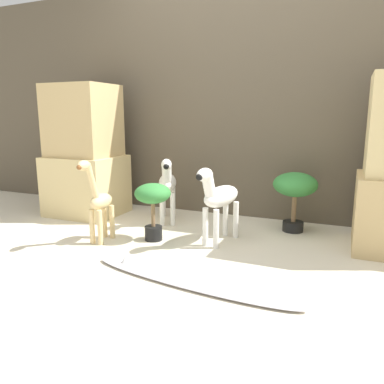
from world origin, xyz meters
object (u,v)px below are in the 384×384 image
object	(u,v)px
potted_palm_front	(295,188)
surfboard	(188,280)
zebra_right	(219,197)
zebra_left	(167,184)
potted_palm_back	(153,199)
giraffe_figurine	(99,202)

from	to	relation	value
potted_palm_front	surfboard	world-z (taller)	potted_palm_front
zebra_right	zebra_left	world-z (taller)	same
potted_palm_back	surfboard	bearing A→B (deg)	-47.50
zebra_left	surfboard	bearing A→B (deg)	-58.61
zebra_right	surfboard	size ratio (longest dim) A/B	0.44
giraffe_figurine	zebra_right	bearing A→B (deg)	21.36
potted_palm_back	surfboard	xyz separation A→B (m)	(0.55, -0.60, -0.31)
potted_palm_front	zebra_right	bearing A→B (deg)	-132.78
giraffe_figurine	potted_palm_front	bearing A→B (deg)	32.74
zebra_left	potted_palm_back	size ratio (longest dim) A/B	1.34
giraffe_figurine	surfboard	size ratio (longest dim) A/B	0.47
giraffe_figurine	potted_palm_back	distance (m)	0.41
zebra_left	giraffe_figurine	size ratio (longest dim) A/B	0.92
giraffe_figurine	surfboard	world-z (taller)	giraffe_figurine
zebra_left	giraffe_figurine	xyz separation A→B (m)	(-0.23, -0.71, -0.04)
giraffe_figurine	potted_palm_front	world-z (taller)	giraffe_figurine
potted_palm_back	zebra_left	bearing A→B (deg)	103.83
potted_palm_front	potted_palm_back	distance (m)	1.18
potted_palm_front	potted_palm_back	bearing A→B (deg)	-146.12
potted_palm_front	surfboard	size ratio (longest dim) A/B	0.36
potted_palm_back	zebra_right	bearing A→B (deg)	14.91
giraffe_figurine	potted_palm_back	xyz separation A→B (m)	(0.36, 0.20, 0.01)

